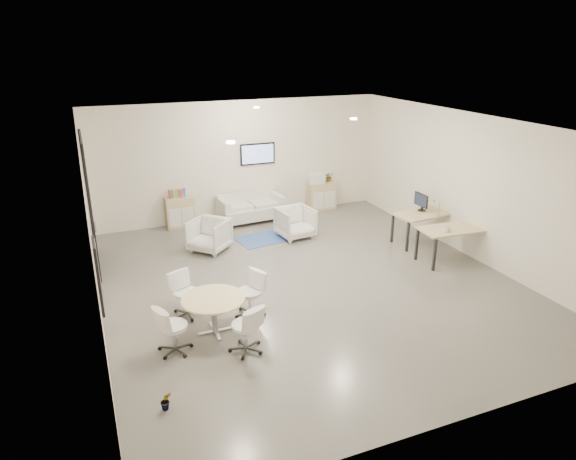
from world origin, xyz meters
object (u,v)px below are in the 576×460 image
(sideboard_left, at_px, (180,212))
(armchair_right, at_px, (295,221))
(desk_rear, at_px, (425,216))
(desk_front, at_px, (452,232))
(sideboard_right, at_px, (321,196))
(loveseat, at_px, (250,209))
(armchair_left, at_px, (209,234))
(round_table, at_px, (214,303))

(sideboard_left, height_order, armchair_right, armchair_right)
(desk_rear, distance_m, desk_front, 1.12)
(sideboard_left, distance_m, sideboard_right, 4.12)
(loveseat, bearing_deg, armchair_right, -71.60)
(armchair_left, height_order, round_table, armchair_left)
(loveseat, height_order, desk_front, desk_front)
(armchair_right, xyz_separation_m, round_table, (-3.03, -3.63, 0.14))
(desk_front, bearing_deg, armchair_left, 155.83)
(sideboard_right, height_order, loveseat, sideboard_right)
(armchair_right, xyz_separation_m, desk_front, (2.64, -2.67, 0.27))
(loveseat, xyz_separation_m, round_table, (-2.37, -5.24, 0.22))
(sideboard_left, height_order, sideboard_right, same)
(desk_rear, distance_m, round_table, 6.13)
(armchair_left, relative_size, armchair_right, 1.00)
(sideboard_left, xyz_separation_m, sideboard_right, (4.12, -0.01, -0.00))
(desk_rear, xyz_separation_m, round_table, (-5.77, -2.08, -0.14))
(desk_front, xyz_separation_m, round_table, (-5.67, -0.96, -0.13))
(desk_front, bearing_deg, sideboard_left, 143.14)
(armchair_right, bearing_deg, sideboard_left, 137.79)
(armchair_right, height_order, desk_front, armchair_right)
(armchair_right, bearing_deg, desk_front, -51.54)
(sideboard_left, bearing_deg, desk_rear, -32.68)
(desk_front, bearing_deg, sideboard_right, 107.29)
(armchair_left, bearing_deg, sideboard_left, 144.87)
(loveseat, distance_m, desk_rear, 4.66)
(sideboard_right, xyz_separation_m, armchair_left, (-3.81, -1.87, 0.01))
(armchair_right, xyz_separation_m, desk_rear, (2.74, -1.55, 0.28))
(armchair_right, distance_m, desk_front, 3.76)
(sideboard_right, bearing_deg, sideboard_left, 179.87)
(loveseat, distance_m, armchair_right, 1.75)
(sideboard_right, xyz_separation_m, desk_front, (1.05, -4.49, 0.28))
(sideboard_right, xyz_separation_m, desk_rear, (1.14, -3.37, 0.29))
(loveseat, bearing_deg, sideboard_left, 169.55)
(armchair_right, bearing_deg, round_table, -136.11)
(sideboard_left, relative_size, desk_rear, 0.53)
(loveseat, bearing_deg, sideboard_right, 1.30)
(sideboard_left, bearing_deg, desk_front, -41.04)
(armchair_left, height_order, desk_rear, armchair_left)
(sideboard_right, height_order, desk_rear, sideboard_right)
(sideboard_right, height_order, armchair_left, armchair_left)
(armchair_left, xyz_separation_m, desk_rear, (4.96, -1.50, 0.28))
(sideboard_right, bearing_deg, desk_front, -76.89)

